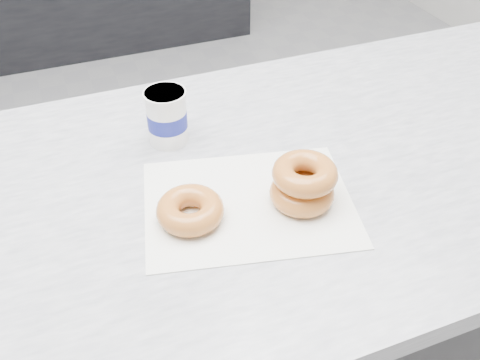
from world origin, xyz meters
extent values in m
plane|color=gray|center=(0.00, 0.00, 0.00)|extent=(5.00, 5.00, 0.00)
cube|color=silver|center=(0.00, -0.60, 0.88)|extent=(3.06, 0.76, 0.04)
cube|color=black|center=(0.00, 2.10, 0.25)|extent=(2.40, 0.70, 0.50)
cube|color=white|center=(0.21, -0.67, 0.90)|extent=(0.39, 0.33, 0.00)
torus|color=#C78136|center=(0.11, -0.67, 0.92)|extent=(0.14, 0.14, 0.04)
torus|color=#C78136|center=(0.29, -0.69, 0.92)|extent=(0.11, 0.11, 0.04)
torus|color=#C78136|center=(0.29, -0.69, 0.96)|extent=(0.15, 0.15, 0.04)
cylinder|color=white|center=(0.13, -0.45, 0.95)|extent=(0.09, 0.09, 0.11)
cylinder|color=white|center=(0.13, -0.45, 1.00)|extent=(0.08, 0.08, 0.01)
cylinder|color=navy|center=(0.13, -0.45, 0.95)|extent=(0.09, 0.09, 0.03)
camera|label=1|loc=(-0.04, -1.27, 1.49)|focal=40.00mm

